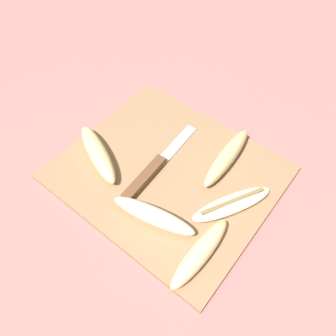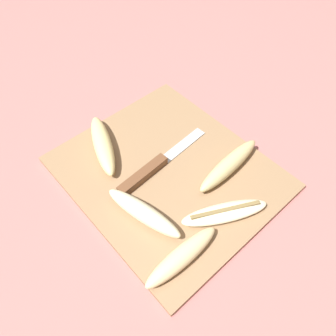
{
  "view_description": "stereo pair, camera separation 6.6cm",
  "coord_description": "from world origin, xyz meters",
  "px_view_note": "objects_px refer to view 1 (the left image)",
  "views": [
    {
      "loc": [
        0.25,
        -0.31,
        0.55
      ],
      "look_at": [
        0.0,
        0.0,
        0.02
      ],
      "focal_mm": 35.0,
      "sensor_mm": 36.0,
      "label": 1
    },
    {
      "loc": [
        0.29,
        -0.26,
        0.55
      ],
      "look_at": [
        0.0,
        0.0,
        0.02
      ],
      "focal_mm": 35.0,
      "sensor_mm": 36.0,
      "label": 2
    }
  ],
  "objects_px": {
    "banana_pale_long": "(153,216)",
    "banana_ripe_center": "(200,253)",
    "knife": "(150,173)",
    "banana_golden_short": "(98,153)",
    "banana_spotted_left": "(227,157)",
    "banana_bright_far": "(232,204)"
  },
  "relations": [
    {
      "from": "banana_pale_long",
      "to": "banana_ripe_center",
      "type": "bearing_deg",
      "value": -2.36
    },
    {
      "from": "knife",
      "to": "banana_golden_short",
      "type": "relative_size",
      "value": 1.41
    },
    {
      "from": "banana_pale_long",
      "to": "banana_spotted_left",
      "type": "distance_m",
      "value": 0.2
    },
    {
      "from": "banana_ripe_center",
      "to": "banana_golden_short",
      "type": "xyz_separation_m",
      "value": [
        -0.29,
        0.04,
        0.0
      ]
    },
    {
      "from": "banana_pale_long",
      "to": "banana_bright_far",
      "type": "xyz_separation_m",
      "value": [
        0.1,
        0.11,
        -0.01
      ]
    },
    {
      "from": "banana_bright_far",
      "to": "knife",
      "type": "bearing_deg",
      "value": -166.89
    },
    {
      "from": "knife",
      "to": "banana_bright_far",
      "type": "xyz_separation_m",
      "value": [
        0.17,
        0.04,
        0.0
      ]
    },
    {
      "from": "knife",
      "to": "banana_spotted_left",
      "type": "height_order",
      "value": "banana_spotted_left"
    },
    {
      "from": "knife",
      "to": "banana_bright_far",
      "type": "bearing_deg",
      "value": 9.27
    },
    {
      "from": "banana_pale_long",
      "to": "banana_golden_short",
      "type": "xyz_separation_m",
      "value": [
        -0.18,
        0.04,
        0.0
      ]
    },
    {
      "from": "banana_spotted_left",
      "to": "banana_golden_short",
      "type": "xyz_separation_m",
      "value": [
        -0.21,
        -0.16,
        0.0
      ]
    },
    {
      "from": "banana_golden_short",
      "to": "banana_spotted_left",
      "type": "bearing_deg",
      "value": 36.7
    },
    {
      "from": "banana_spotted_left",
      "to": "banana_golden_short",
      "type": "relative_size",
      "value": 1.05
    },
    {
      "from": "banana_ripe_center",
      "to": "banana_spotted_left",
      "type": "bearing_deg",
      "value": 110.51
    },
    {
      "from": "knife",
      "to": "banana_golden_short",
      "type": "xyz_separation_m",
      "value": [
        -0.11,
        -0.03,
        0.01
      ]
    },
    {
      "from": "banana_pale_long",
      "to": "banana_bright_far",
      "type": "relative_size",
      "value": 1.01
    },
    {
      "from": "knife",
      "to": "banana_spotted_left",
      "type": "bearing_deg",
      "value": 46.62
    },
    {
      "from": "banana_bright_far",
      "to": "banana_spotted_left",
      "type": "xyz_separation_m",
      "value": [
        -0.07,
        0.08,
        0.01
      ]
    },
    {
      "from": "knife",
      "to": "banana_bright_far",
      "type": "height_order",
      "value": "banana_bright_far"
    },
    {
      "from": "banana_bright_far",
      "to": "banana_spotted_left",
      "type": "height_order",
      "value": "banana_spotted_left"
    },
    {
      "from": "banana_ripe_center",
      "to": "banana_spotted_left",
      "type": "distance_m",
      "value": 0.21
    },
    {
      "from": "banana_golden_short",
      "to": "banana_bright_far",
      "type": "bearing_deg",
      "value": 14.91
    }
  ]
}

